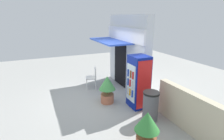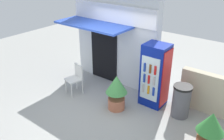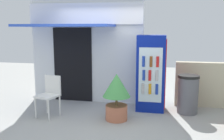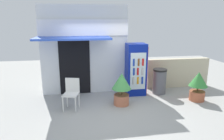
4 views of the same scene
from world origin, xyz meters
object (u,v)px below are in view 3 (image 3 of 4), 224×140
object	(u,v)px
drink_cooler	(151,73)
potted_plant_near_shop	(117,93)
trash_bin	(188,94)
plastic_chair	(50,93)

from	to	relation	value
drink_cooler	potted_plant_near_shop	xyz separation A→B (m)	(-0.69, -0.86, -0.31)
drink_cooler	trash_bin	distance (m)	0.97
plastic_chair	potted_plant_near_shop	xyz separation A→B (m)	(1.51, 0.05, 0.05)
potted_plant_near_shop	trash_bin	size ratio (longest dim) A/B	1.13
trash_bin	potted_plant_near_shop	bearing A→B (deg)	-153.51
drink_cooler	potted_plant_near_shop	size ratio (longest dim) A/B	1.78
trash_bin	drink_cooler	bearing A→B (deg)	174.03
plastic_chair	potted_plant_near_shop	world-z (taller)	potted_plant_near_shop
plastic_chair	trash_bin	world-z (taller)	plastic_chair
drink_cooler	potted_plant_near_shop	distance (m)	1.14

